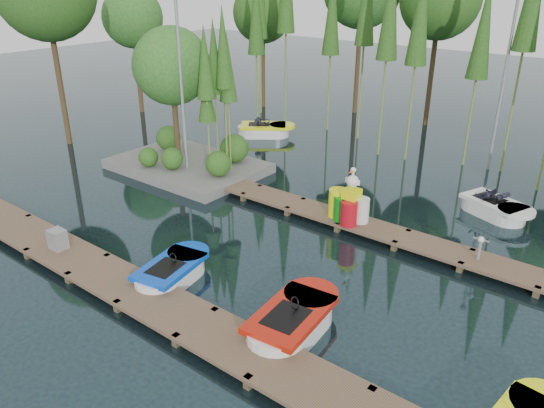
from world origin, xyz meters
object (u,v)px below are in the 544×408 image
Objects in this scene: boat_yellow_far at (264,130)px; drum_cluster at (351,207)px; island at (183,93)px; yellow_barrel at (338,203)px; boat_red at (292,322)px; boat_blue at (172,273)px; utility_cabinet at (58,239)px.

boat_yellow_far is 1.66× the size of drum_cluster.
island is at bearing -103.61° from boat_yellow_far.
island reaches higher than yellow_barrel.
yellow_barrel is (8.29, -6.40, 0.46)m from boat_yellow_far.
drum_cluster reaches higher than boat_yellow_far.
yellow_barrel reaches higher than boat_red.
boat_blue is at bearing 177.28° from boat_red.
boat_yellow_far reaches higher than yellow_barrel.
utility_cabinet is 0.64× the size of yellow_barrel.
yellow_barrel is at bearing -54.20° from boat_yellow_far.
island is 12.43m from boat_red.
boat_yellow_far reaches higher than boat_blue.
island is 6.31m from boat_yellow_far.
island reaches higher than boat_blue.
utility_cabinet is 9.01m from drum_cluster.
drum_cluster is (0.57, -0.15, 0.08)m from yellow_barrel.
boat_yellow_far is 5.19× the size of utility_cabinet.
island is 9.61m from boat_blue.
yellow_barrel is at bearing 165.34° from drum_cluster.
boat_blue is at bearing 17.99° from utility_cabinet.
utility_cabinet is (-3.60, -1.17, 0.35)m from boat_blue.
boat_blue is 2.97× the size of yellow_barrel.
boat_yellow_far is at bearing 125.47° from boat_red.
yellow_barrel is at bearing -5.64° from island.
island is at bearing 122.79° from boat_blue.
boat_blue is 0.90× the size of boat_yellow_far.
boat_red is 3.30× the size of yellow_barrel.
utility_cabinet is 0.32× the size of drum_cluster.
boat_red is 1.00× the size of boat_yellow_far.
boat_yellow_far is 10.48m from yellow_barrel.
island is 11.26× the size of utility_cabinet.
boat_red is 6.07m from yellow_barrel.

